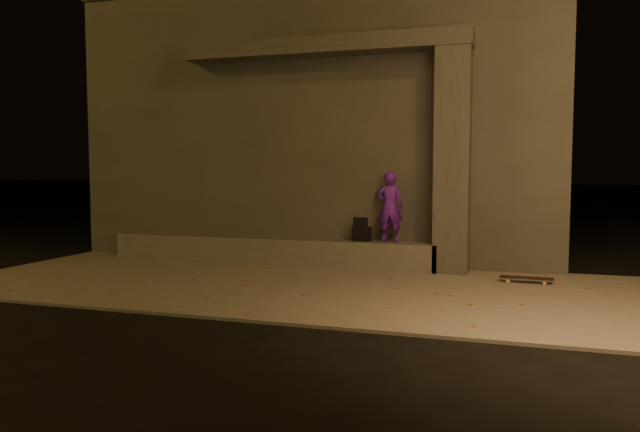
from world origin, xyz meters
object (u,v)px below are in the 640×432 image
(backpack, at_px, (362,233))
(skateboard, at_px, (526,278))
(column, at_px, (453,161))
(skateboarder, at_px, (390,207))

(backpack, bearing_deg, skateboard, -5.86)
(column, bearing_deg, backpack, 180.00)
(column, distance_m, backpack, 1.93)
(skateboarder, xyz_separation_m, backpack, (-0.48, 0.00, -0.45))
(column, xyz_separation_m, skateboard, (1.17, -0.65, -1.73))
(skateboard, bearing_deg, backpack, 167.87)
(skateboarder, distance_m, backpack, 0.66)
(column, height_order, skateboard, column)
(skateboarder, height_order, backpack, skateboarder)
(backpack, height_order, skateboard, backpack)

